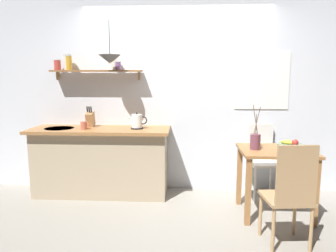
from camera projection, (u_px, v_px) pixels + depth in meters
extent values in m
plane|color=gray|center=(175.00, 204.00, 3.95)|extent=(14.00, 14.00, 0.00)
cube|color=silver|center=(191.00, 93.00, 4.37)|extent=(6.80, 0.10, 2.70)
cube|color=white|center=(262.00, 81.00, 4.23)|extent=(0.71, 0.01, 0.75)
cube|color=silver|center=(262.00, 81.00, 4.24)|extent=(0.65, 0.01, 0.69)
cube|color=tan|center=(101.00, 163.00, 4.25)|extent=(1.74, 0.52, 0.86)
cube|color=#9E6B3D|center=(100.00, 130.00, 4.16)|extent=(1.83, 0.63, 0.04)
cylinder|color=#B7BABF|center=(59.00, 129.00, 4.17)|extent=(0.38, 0.38, 0.01)
cube|color=brown|center=(96.00, 71.00, 4.23)|extent=(1.23, 0.18, 0.02)
cube|color=#99754C|center=(58.00, 76.00, 4.35)|extent=(0.02, 0.06, 0.12)
cube|color=#99754C|center=(139.00, 76.00, 4.29)|extent=(0.02, 0.06, 0.12)
cylinder|color=#BC4238|center=(57.00, 65.00, 4.25)|extent=(0.09, 0.09, 0.13)
cylinder|color=silver|center=(57.00, 60.00, 4.24)|extent=(0.09, 0.09, 0.01)
cylinder|color=beige|center=(67.00, 63.00, 4.23)|extent=(0.10, 0.10, 0.20)
cylinder|color=silver|center=(67.00, 55.00, 4.22)|extent=(0.10, 0.10, 0.01)
cylinder|color=gold|center=(68.00, 63.00, 4.24)|extent=(0.10, 0.10, 0.18)
cylinder|color=silver|center=(68.00, 56.00, 4.22)|extent=(0.10, 0.10, 0.01)
cylinder|color=beige|center=(114.00, 63.00, 4.20)|extent=(0.09, 0.09, 0.19)
cylinder|color=silver|center=(114.00, 55.00, 4.18)|extent=(0.09, 0.09, 0.01)
cylinder|color=#7F5689|center=(117.00, 66.00, 4.21)|extent=(0.09, 0.09, 0.10)
cylinder|color=silver|center=(117.00, 62.00, 4.20)|extent=(0.09, 0.09, 0.01)
cube|color=#9E6B3D|center=(276.00, 151.00, 3.55)|extent=(0.80, 0.66, 0.03)
cube|color=#9E6B3D|center=(248.00, 192.00, 3.35)|extent=(0.06, 0.06, 0.74)
cube|color=#9E6B3D|center=(316.00, 193.00, 3.32)|extent=(0.06, 0.06, 0.74)
cube|color=#9E6B3D|center=(239.00, 176.00, 3.91)|extent=(0.06, 0.06, 0.74)
cube|color=#9E6B3D|center=(297.00, 176.00, 3.87)|extent=(0.06, 0.06, 0.74)
cube|color=tan|center=(286.00, 198.00, 2.96)|extent=(0.44, 0.44, 0.03)
cube|color=tan|center=(297.00, 175.00, 2.73)|extent=(0.36, 0.06, 0.53)
cylinder|color=tan|center=(295.00, 214.00, 3.17)|extent=(0.03, 0.03, 0.44)
cylinder|color=tan|center=(260.00, 214.00, 3.15)|extent=(0.03, 0.03, 0.44)
cylinder|color=tan|center=(311.00, 230.00, 2.84)|extent=(0.03, 0.03, 0.44)
cylinder|color=tan|center=(273.00, 231.00, 2.82)|extent=(0.03, 0.03, 0.44)
cube|color=white|center=(264.00, 163.00, 4.12)|extent=(0.44, 0.45, 0.03)
cube|color=white|center=(260.00, 141.00, 4.27)|extent=(0.35, 0.07, 0.47)
cylinder|color=white|center=(255.00, 185.00, 3.98)|extent=(0.03, 0.03, 0.45)
cylinder|color=white|center=(281.00, 185.00, 4.01)|extent=(0.03, 0.03, 0.45)
cylinder|color=white|center=(247.00, 177.00, 4.32)|extent=(0.03, 0.03, 0.45)
cylinder|color=white|center=(271.00, 176.00, 4.34)|extent=(0.03, 0.03, 0.45)
cylinder|color=slate|center=(290.00, 149.00, 3.54)|extent=(0.13, 0.13, 0.01)
cylinder|color=slate|center=(290.00, 146.00, 3.53)|extent=(0.28, 0.28, 0.05)
ellipsoid|color=yellow|center=(287.00, 142.00, 3.53)|extent=(0.16, 0.13, 0.04)
sphere|color=red|center=(295.00, 143.00, 3.48)|extent=(0.07, 0.07, 0.07)
sphere|color=#8EA84C|center=(288.00, 142.00, 3.55)|extent=(0.06, 0.06, 0.06)
cylinder|color=brown|center=(255.00, 142.00, 3.54)|extent=(0.11, 0.11, 0.17)
cylinder|color=brown|center=(255.00, 120.00, 3.50)|extent=(0.07, 0.02, 0.33)
cylinder|color=brown|center=(256.00, 124.00, 3.50)|extent=(0.01, 0.02, 0.22)
cylinder|color=brown|center=(257.00, 120.00, 3.50)|extent=(0.07, 0.04, 0.30)
cylinder|color=black|center=(137.00, 128.00, 4.11)|extent=(0.16, 0.16, 0.02)
cylinder|color=white|center=(137.00, 121.00, 4.10)|extent=(0.14, 0.14, 0.17)
sphere|color=black|center=(137.00, 113.00, 4.08)|extent=(0.02, 0.02, 0.02)
cone|color=white|center=(130.00, 118.00, 4.10)|extent=(0.04, 0.04, 0.04)
torus|color=black|center=(143.00, 120.00, 4.09)|extent=(0.11, 0.02, 0.11)
cube|color=tan|center=(90.00, 119.00, 4.26)|extent=(0.09, 0.17, 0.21)
cylinder|color=black|center=(87.00, 109.00, 4.21)|extent=(0.02, 0.03, 0.08)
cylinder|color=black|center=(89.00, 109.00, 4.21)|extent=(0.02, 0.03, 0.08)
cylinder|color=black|center=(91.00, 109.00, 4.21)|extent=(0.02, 0.03, 0.08)
cylinder|color=#C6664C|center=(84.00, 125.00, 4.06)|extent=(0.08, 0.08, 0.10)
torus|color=#C6664C|center=(87.00, 125.00, 4.06)|extent=(0.07, 0.01, 0.07)
cylinder|color=black|center=(109.00, 38.00, 3.90)|extent=(0.01, 0.01, 0.41)
cone|color=#4C5156|center=(110.00, 59.00, 3.94)|extent=(0.28, 0.28, 0.11)
sphere|color=white|center=(110.00, 62.00, 3.95)|extent=(0.04, 0.04, 0.04)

